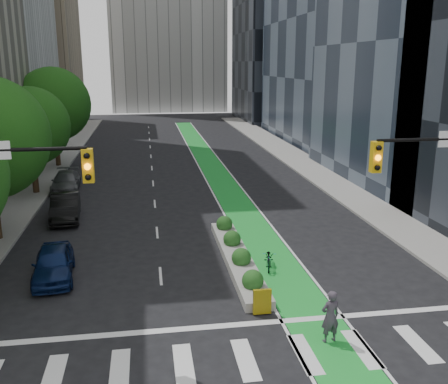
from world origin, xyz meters
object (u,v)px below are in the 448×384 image
object	(u,v)px
parked_car_left_near	(53,263)
parked_car_left_far	(66,181)
parked_car_left_mid	(65,207)
median_planter	(237,255)
bicycle	(269,259)
cyclist	(330,317)

from	to	relation	value
parked_car_left_near	parked_car_left_far	size ratio (longest dim) A/B	0.88
parked_car_left_mid	parked_car_left_near	bearing A→B (deg)	-90.52
parked_car_left_mid	parked_car_left_far	bearing A→B (deg)	92.50
median_planter	parked_car_left_far	world-z (taller)	parked_car_left_far
parked_car_left_near	parked_car_left_mid	xyz separation A→B (m)	(-0.77, 8.89, 0.06)
parked_car_left_near	parked_car_left_mid	distance (m)	8.93
parked_car_left_mid	parked_car_left_far	size ratio (longest dim) A/B	0.98
bicycle	parked_car_left_near	size ratio (longest dim) A/B	0.41
median_planter	bicycle	bearing A→B (deg)	-34.25
bicycle	parked_car_left_far	world-z (taller)	parked_car_left_far
cyclist	parked_car_left_mid	xyz separation A→B (m)	(-11.00, 15.77, -0.17)
median_planter	parked_car_left_near	world-z (taller)	parked_car_left_near
cyclist	parked_car_left_mid	bearing A→B (deg)	-65.95
median_planter	parked_car_left_near	xyz separation A→B (m)	(-8.38, -0.56, 0.35)
cyclist	parked_car_left_near	distance (m)	12.32
median_planter	cyclist	xyz separation A→B (m)	(1.85, -7.43, 0.58)
bicycle	parked_car_left_far	bearing A→B (deg)	137.99
parked_car_left_near	parked_car_left_far	distance (m)	16.34
parked_car_left_far	bicycle	bearing A→B (deg)	-58.47
median_planter	parked_car_left_far	distance (m)	18.70
bicycle	cyclist	world-z (taller)	cyclist
parked_car_left_mid	bicycle	bearing A→B (deg)	-46.89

